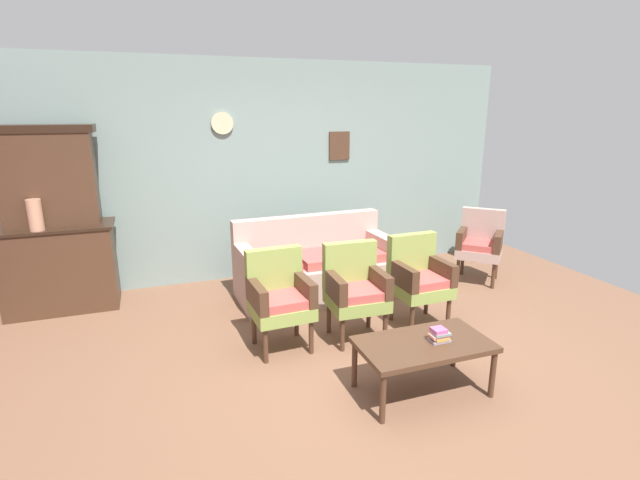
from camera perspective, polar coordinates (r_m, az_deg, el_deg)
The scene contains 13 objects.
ground_plane at distance 4.13m, azimuth 4.05°, elevation -15.29°, with size 7.68×7.68×0.00m, color brown.
wall_back_with_decor at distance 6.09m, azimuth -5.79°, elevation 8.24°, with size 6.40×0.09×2.70m.
side_cabinet at distance 5.81m, azimuth -28.74°, elevation -2.93°, with size 1.16×0.55×0.93m.
cabinet_upper_hutch at distance 5.69m, azimuth -29.91°, elevation 6.77°, with size 0.99×0.38×1.03m.
vase_on_cabinet at distance 5.53m, azimuth -31.04°, elevation 2.59°, with size 0.14×0.14×0.32m, color tan.
floral_couch at distance 5.52m, azimuth -0.50°, elevation -3.38°, with size 1.84×0.87×0.90m.
armchair_near_cabinet at distance 4.29m, azimuth -4.90°, elevation -6.64°, with size 0.54×0.52×0.90m.
armchair_by_doorway at distance 4.47m, azimuth 4.23°, elevation -5.69°, with size 0.54×0.51×0.90m.
armchair_near_couch_end at distance 4.85m, azimuth 11.78°, elevation -4.27°, with size 0.54×0.51×0.90m.
wingback_chair_by_fireplace at distance 6.27m, azimuth 18.69°, elevation -0.25°, with size 0.71×0.71×0.90m.
coffee_table at distance 3.75m, azimuth 12.36°, elevation -12.49°, with size 1.00×0.56×0.42m.
book_stack_on_table at distance 3.74m, azimuth 14.16°, elevation -11.06°, with size 0.15×0.11×0.11m.
floor_vase_by_wall at distance 7.12m, azimuth 18.29°, elevation 0.33°, with size 0.21×0.21×0.69m, color #776152.
Camera 1 is at (-1.46, -3.24, 2.11)m, focal length 26.62 mm.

